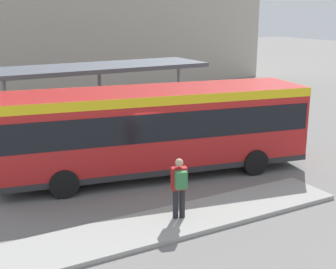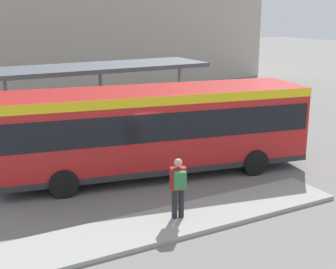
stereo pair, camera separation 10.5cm
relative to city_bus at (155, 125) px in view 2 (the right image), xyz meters
The scene contains 8 objects.
ground_plane 1.75m from the city_bus, 169.34° to the left, with size 120.00×120.00×0.00m, color slate.
curb_island 4.59m from the city_bus, 116.15° to the right, with size 11.10×1.80×0.12m.
city_bus is the anchor object (origin of this frame).
pedestrian_waiting 4.05m from the city_bus, 108.19° to the right, with size 0.46×0.50×1.68m.
bicycle_orange 10.10m from the city_bus, 21.94° to the left, with size 0.48×1.66×0.72m.
bicycle_yellow 10.39m from the city_bus, 25.33° to the left, with size 0.48×1.79×0.78m.
station_shelter 5.34m from the city_bus, 89.95° to the left, with size 9.35×2.93×3.25m.
potted_planter_near_shelter 4.01m from the city_bus, 140.82° to the left, with size 0.74×0.74×1.12m.
Camera 2 is at (-7.07, -13.86, 5.62)m, focal length 50.00 mm.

